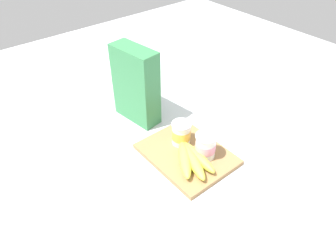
% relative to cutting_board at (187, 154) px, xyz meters
% --- Properties ---
extents(ground_plane, '(2.40, 2.40, 0.00)m').
position_rel_cutting_board_xyz_m(ground_plane, '(0.00, 0.00, -0.01)').
color(ground_plane, silver).
extents(cutting_board, '(0.29, 0.23, 0.02)m').
position_rel_cutting_board_xyz_m(cutting_board, '(0.00, 0.00, 0.00)').
color(cutting_board, '#A37A4C').
rests_on(cutting_board, ground_plane).
extents(cereal_box, '(0.18, 0.10, 0.28)m').
position_rel_cutting_board_xyz_m(cereal_box, '(-0.27, 0.00, 0.13)').
color(cereal_box, '#38844C').
rests_on(cereal_box, ground_plane).
extents(yogurt_cup_front, '(0.07, 0.07, 0.08)m').
position_rel_cutting_board_xyz_m(yogurt_cup_front, '(-0.05, 0.02, 0.05)').
color(yogurt_cup_front, white).
rests_on(yogurt_cup_front, cutting_board).
extents(yogurt_cup_back, '(0.07, 0.07, 0.08)m').
position_rel_cutting_board_xyz_m(yogurt_cup_back, '(0.05, 0.03, 0.05)').
color(yogurt_cup_back, white).
rests_on(yogurt_cup_back, cutting_board).
extents(banana_bunch, '(0.18, 0.13, 0.04)m').
position_rel_cutting_board_xyz_m(banana_bunch, '(0.04, -0.02, 0.03)').
color(banana_bunch, '#E0DC49').
rests_on(banana_bunch, cutting_board).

